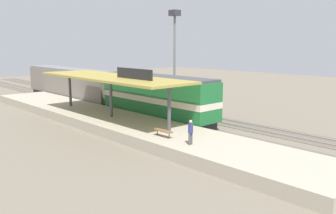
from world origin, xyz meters
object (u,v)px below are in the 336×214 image
at_px(locomotive, 157,97).
at_px(person_waiting, 191,131).
at_px(light_mast, 175,38).
at_px(passenger_carriage_single, 70,84).
at_px(platform_bench, 163,131).

xyz_separation_m(locomotive, person_waiting, (-6.03, -10.52, -0.56)).
distance_m(locomotive, light_mast, 11.32).
relative_size(locomotive, passenger_carriage_single, 0.72).
distance_m(platform_bench, light_mast, 20.43).
bearing_deg(light_mast, platform_bench, -136.04).
distance_m(light_mast, person_waiting, 22.22).
relative_size(light_mast, person_waiting, 6.84).
height_order(platform_bench, passenger_carriage_single, passenger_carriage_single).
xyz_separation_m(platform_bench, locomotive, (6.00, 7.71, 1.07)).
bearing_deg(platform_bench, locomotive, 52.11).
relative_size(passenger_carriage_single, light_mast, 1.71).
bearing_deg(passenger_carriage_single, platform_bench, -103.14).
height_order(light_mast, person_waiting, light_mast).
height_order(locomotive, person_waiting, locomotive).
distance_m(platform_bench, person_waiting, 2.86).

